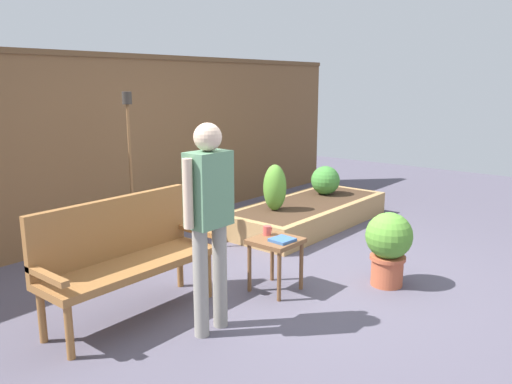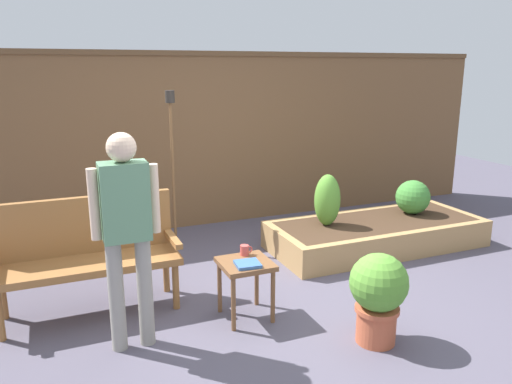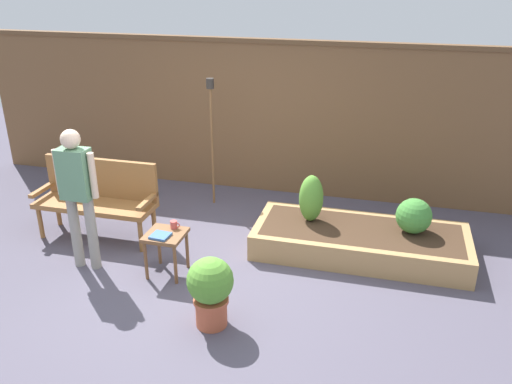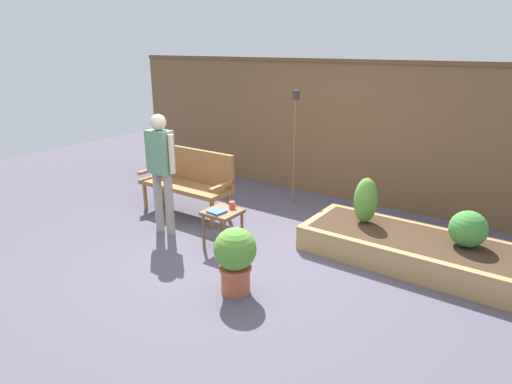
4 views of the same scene
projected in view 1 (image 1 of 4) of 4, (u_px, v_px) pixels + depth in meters
The scene contains 12 objects.
ground_plane at pixel (302, 280), 4.80m from camera, with size 14.00×14.00×0.00m, color #514C5B.
fence_back at pixel (126, 144), 6.18m from camera, with size 8.40×0.14×2.16m.
garden_bench at pixel (123, 249), 4.00m from camera, with size 1.44×0.48×0.94m.
side_table at pixel (276, 248), 4.50m from camera, with size 0.40×0.40×0.48m.
cup_on_table at pixel (267, 230), 4.59m from camera, with size 0.11×0.07×0.09m.
book_on_table at pixel (282, 240), 4.42m from camera, with size 0.19×0.18×0.03m, color #38609E.
potted_boxwood at pixel (389, 244), 4.62m from camera, with size 0.42×0.42×0.68m.
raised_planter_bed at pixel (308, 214), 6.63m from camera, with size 2.40×1.00×0.30m.
shrub_near_bench at pixel (275, 188), 6.14m from camera, with size 0.28×0.28×0.56m.
shrub_far_corner at pixel (325, 180), 7.03m from camera, with size 0.40×0.40×0.40m.
tiki_torch at pixel (129, 144), 5.41m from camera, with size 0.10×0.10×1.73m.
person_by_bench at pixel (209, 211), 3.65m from camera, with size 0.47×0.20×1.56m.
Camera 1 is at (-3.76, -2.54, 1.84)m, focal length 35.76 mm.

